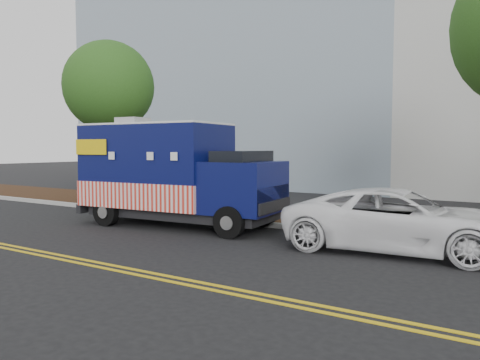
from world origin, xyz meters
The scene contains 9 objects.
ground centered at (0.00, 0.00, 0.00)m, with size 120.00×120.00×0.00m, color black.
curb centered at (0.00, 1.40, 0.07)m, with size 120.00×0.18×0.15m, color #9E9E99.
mulch_strip centered at (0.00, 3.50, 0.07)m, with size 120.00×4.00×0.15m, color black.
centerline_near centered at (0.00, -4.45, 0.01)m, with size 120.00×0.10×0.01m, color gold.
centerline_far centered at (0.00, -4.70, 0.01)m, with size 120.00×0.10×0.01m, color gold.
tree_a centered at (-7.42, 2.80, 5.02)m, with size 3.80×3.80×6.93m.
sign_post centered at (-1.77, 1.74, 1.20)m, with size 0.06×0.06×2.40m, color #473828.
food_truck centered at (-1.68, 0.11, 1.54)m, with size 6.65×2.95×3.41m.
white_car centered at (5.32, 0.09, 0.74)m, with size 2.45×5.32×1.48m, color white.
Camera 1 is at (7.99, -11.08, 2.45)m, focal length 35.00 mm.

